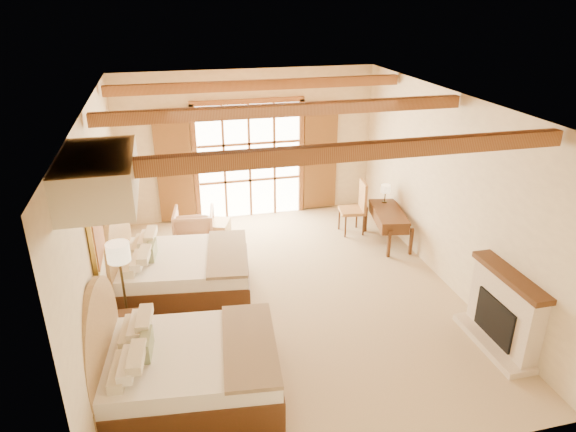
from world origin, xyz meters
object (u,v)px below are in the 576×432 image
object	(u,v)px
bed_near	(178,366)
desk	(388,225)
bed_far	(174,268)
nightstand	(132,337)
armchair	(194,226)

from	to	relation	value
bed_near	desk	distance (m)	5.40
bed_far	nightstand	world-z (taller)	bed_far
bed_near	bed_far	xyz separation A→B (m)	(0.06, 2.48, -0.00)
desk	bed_near	bearing A→B (deg)	-131.25
armchair	bed_far	bearing A→B (deg)	83.50
armchair	desk	world-z (taller)	armchair
bed_near	nightstand	size ratio (longest dim) A/B	3.79
bed_far	desk	xyz separation A→B (m)	(4.19, 0.86, -0.06)
bed_near	nightstand	bearing A→B (deg)	129.05
armchair	desk	bearing A→B (deg)	174.45
bed_far	armchair	world-z (taller)	bed_far
desk	armchair	bearing A→B (deg)	177.15
bed_near	bed_far	distance (m)	2.48
armchair	desk	size ratio (longest dim) A/B	0.59
bed_near	desk	world-z (taller)	bed_near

